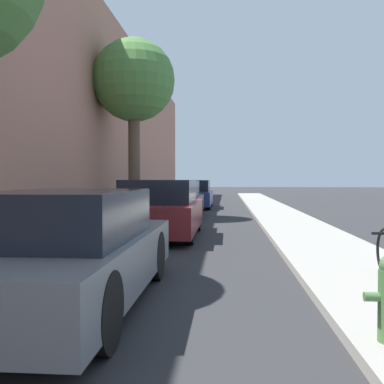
# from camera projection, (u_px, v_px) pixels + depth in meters

# --- Properties ---
(ground_plane) EXTENTS (120.00, 120.00, 0.00)m
(ground_plane) POSITION_uv_depth(u_px,v_px,m) (200.00, 224.00, 13.91)
(ground_plane) COLOR #28282B
(sidewalk_left) EXTENTS (2.00, 52.00, 0.12)m
(sidewalk_left) POSITION_uv_depth(u_px,v_px,m) (112.00, 222.00, 14.14)
(sidewalk_left) COLOR gray
(sidewalk_left) RESTS_ON ground
(sidewalk_right) EXTENTS (2.00, 52.00, 0.12)m
(sidewalk_right) POSITION_uv_depth(u_px,v_px,m) (291.00, 223.00, 13.68)
(sidewalk_right) COLOR gray
(sidewalk_right) RESTS_ON ground
(building_facade_left) EXTENTS (0.70, 52.00, 8.37)m
(building_facade_left) POSITION_uv_depth(u_px,v_px,m) (71.00, 96.00, 14.12)
(building_facade_left) COLOR tan
(building_facade_left) RESTS_ON ground
(parked_car_grey) EXTENTS (1.70, 4.33, 1.35)m
(parked_car_grey) POSITION_uv_depth(u_px,v_px,m) (71.00, 251.00, 5.00)
(parked_car_grey) COLOR black
(parked_car_grey) RESTS_ON ground
(parked_car_maroon) EXTENTS (1.90, 4.14, 1.45)m
(parked_car_maroon) POSITION_uv_depth(u_px,v_px,m) (160.00, 210.00, 10.94)
(parked_car_maroon) COLOR black
(parked_car_maroon) RESTS_ON ground
(parked_car_black) EXTENTS (1.82, 4.17, 1.40)m
(parked_car_black) POSITION_uv_depth(u_px,v_px,m) (176.00, 201.00, 16.07)
(parked_car_black) COLOR black
(parked_car_black) RESTS_ON ground
(parked_car_navy) EXTENTS (1.86, 4.45, 1.40)m
(parked_car_navy) POSITION_uv_depth(u_px,v_px,m) (193.00, 195.00, 21.75)
(parked_car_navy) COLOR black
(parked_car_navy) RESTS_ON ground
(street_tree_far) EXTENTS (3.07, 3.07, 6.57)m
(street_tree_far) POSITION_uv_depth(u_px,v_px,m) (134.00, 82.00, 16.06)
(street_tree_far) COLOR brown
(street_tree_far) RESTS_ON sidewalk_left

